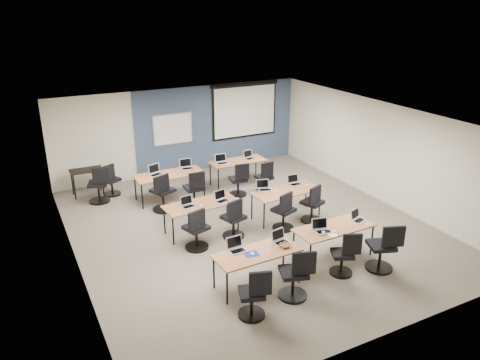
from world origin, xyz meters
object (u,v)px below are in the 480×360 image
projector_screen (245,108)px  laptop_0 (236,247)px  training_table_mid_left (201,205)px  whiteboard (173,129)px  laptop_4 (188,204)px  laptop_6 (264,187)px  task_chair_1 (296,278)px  task_chair_4 (197,232)px  laptop_3 (357,218)px  task_chair_3 (383,251)px  task_chair_2 (344,257)px  task_chair_6 (284,214)px  task_chair_10 (239,182)px  spare_chair_a (111,182)px  laptop_1 (280,239)px  laptop_10 (222,161)px  training_table_mid_right (287,192)px  laptop_5 (221,198)px  spare_chair_b (99,188)px  laptop_2 (322,228)px  laptop_9 (187,166)px  training_table_front_right (334,229)px  task_chair_9 (195,192)px  task_chair_7 (313,207)px  task_chair_11 (265,180)px  training_table_back_right (238,162)px  task_chair_5 (234,222)px  laptop_7 (294,182)px  training_table_back_left (169,175)px  laptop_8 (155,172)px  utility_table (86,173)px  training_table_front_left (257,254)px  task_chair_0 (254,298)px  task_chair_8 (163,195)px

projector_screen → laptop_0: size_ratio=7.22×
training_table_mid_left → whiteboard: bearing=75.6°
laptop_4 → laptop_6: 2.08m
task_chair_1 → task_chair_4: task_chair_1 is taller
laptop_3 → task_chair_3: task_chair_3 is taller
task_chair_2 → task_chair_6: task_chair_6 is taller
task_chair_10 → spare_chair_a: (-3.19, 1.65, -0.01)m
laptop_1 → task_chair_10: (1.15, 4.00, -0.39)m
projector_screen → laptop_6: size_ratio=7.38×
laptop_10 → training_table_mid_right: bearing=-74.8°
laptop_5 → laptop_4: bearing=162.1°
task_chair_10 → spare_chair_b: 3.82m
laptop_2 → laptop_9: laptop_9 is taller
laptop_5 → laptop_9: laptop_9 is taller
training_table_front_right → training_table_mid_left: same height
training_table_mid_left → laptop_6: 1.74m
task_chair_2 → task_chair_9: size_ratio=0.94×
laptop_0 → laptop_6: laptop_0 is taller
training_table_mid_left → laptop_2: size_ratio=5.20×
laptop_0 → task_chair_1: (0.75, -0.92, -0.37)m
laptop_3 → task_chair_4: (-3.08, 1.63, -0.37)m
task_chair_9 → laptop_6: bearing=-44.4°
task_chair_9 → task_chair_7: bearing=-43.1°
projector_screen → laptop_9: projector_screen is taller
projector_screen → task_chair_3: projector_screen is taller
whiteboard → task_chair_11: bearing=-57.5°
laptop_1 → laptop_10: size_ratio=0.91×
training_table_mid_left → laptop_3: size_ratio=5.84×
task_chair_9 → training_table_back_right: bearing=30.0°
laptop_3 → laptop_2: bearing=165.3°
task_chair_9 → task_chair_11: task_chair_9 is taller
spare_chair_b → task_chair_5: bearing=-37.4°
laptop_0 → laptop_7: laptop_0 is taller
training_table_mid_left → task_chair_11: size_ratio=1.81×
training_table_front_right → training_table_back_right: 4.80m
laptop_7 → laptop_9: bearing=134.0°
projector_screen → training_table_back_left: bearing=-150.8°
laptop_2 → laptop_8: (-2.01, 4.82, 0.00)m
laptop_6 → spare_chair_b: (-3.52, 2.80, -0.36)m
laptop_3 → task_chair_10: task_chair_10 is taller
laptop_2 → task_chair_3: bearing=-26.3°
projector_screen → laptop_10: bearing=-134.3°
laptop_10 → utility_table: 3.83m
training_table_front_left → laptop_1: size_ratio=5.39×
task_chair_0 → task_chair_8: 4.96m
task_chair_6 → task_chair_10: task_chair_6 is taller
task_chair_0 → laptop_8: laptop_8 is taller
laptop_1 → laptop_3: size_ratio=1.04×
task_chair_1 → task_chair_8: size_ratio=0.97×
laptop_8 → task_chair_7: bearing=-64.6°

